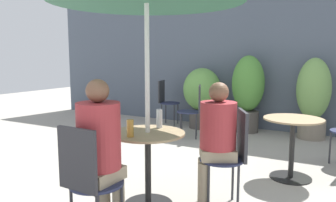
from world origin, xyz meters
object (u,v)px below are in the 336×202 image
seated_person_0 (100,145)px  potted_plant_1 (248,90)px  cafe_table_far (292,137)px  seated_person_1 (216,133)px  bistro_chair_3 (194,106)px  potted_plant_0 (202,94)px  bistro_chair_4 (165,98)px  beer_glass_0 (130,128)px  bistro_chair_0 (87,175)px  beer_glass_1 (159,118)px  potted_plant_2 (313,96)px  cafe_table_near (148,155)px  bistro_chair_1 (232,149)px

seated_person_0 → potted_plant_1: potted_plant_1 is taller
cafe_table_far → seated_person_1: bearing=-115.6°
bistro_chair_3 → potted_plant_0: (-0.20, 0.83, 0.13)m
potted_plant_1 → bistro_chair_4: bearing=-175.4°
bistro_chair_3 → beer_glass_0: 2.98m
cafe_table_far → seated_person_0: size_ratio=0.57×
bistro_chair_0 → bistro_chair_4: 4.56m
beer_glass_1 → cafe_table_far: bearing=47.0°
potted_plant_2 → beer_glass_1: bearing=-108.6°
seated_person_1 → potted_plant_0: (-1.49, 3.20, -0.03)m
cafe_table_near → beer_glass_0: beer_glass_0 is taller
bistro_chair_3 → cafe_table_near: bearing=-7.0°
bistro_chair_1 → potted_plant_2: bearing=144.8°
bistro_chair_3 → cafe_table_far: bearing=33.3°
bistro_chair_3 → potted_plant_0: bearing=172.0°
bistro_chair_3 → seated_person_0: (0.68, -3.32, 0.19)m
bistro_chair_1 → seated_person_0: 1.27m
bistro_chair_0 → beer_glass_1: 1.06m
seated_person_0 → beer_glass_1: (0.02, 0.87, 0.07)m
seated_person_0 → seated_person_1: seated_person_0 is taller
cafe_table_far → beer_glass_1: (-1.11, -1.19, 0.32)m
bistro_chair_0 → seated_person_0: seated_person_0 is taller
bistro_chair_0 → potted_plant_2: (1.16, 4.40, 0.19)m
beer_glass_0 → potted_plant_1: size_ratio=0.11×
bistro_chair_3 → beer_glass_1: size_ratio=4.97×
cafe_table_near → seated_person_1: bearing=27.7°
potted_plant_0 → cafe_table_far: bearing=-46.0°
beer_glass_0 → bistro_chair_1: bearing=38.4°
bistro_chair_1 → potted_plant_2: 3.26m
cafe_table_far → potted_plant_1: size_ratio=0.50×
bistro_chair_3 → beer_glass_1: 2.56m
cafe_table_far → bistro_chair_0: bearing=-117.2°
seated_person_1 → beer_glass_0: bearing=-77.3°
cafe_table_near → seated_person_0: 0.69m
cafe_table_far → bistro_chair_0: 2.49m
bistro_chair_3 → potted_plant_0: size_ratio=0.77×
seated_person_1 → seated_person_0: bearing=-60.0°
potted_plant_1 → potted_plant_2: potted_plant_1 is taller
bistro_chair_0 → bistro_chair_4: bearing=-66.1°
bistro_chair_1 → beer_glass_0: 0.99m
seated_person_0 → potted_plant_1: 4.22m
bistro_chair_0 → beer_glass_1: (0.03, 1.03, 0.26)m
potted_plant_2 → cafe_table_near: bearing=-107.4°
cafe_table_near → seated_person_1: 0.68m
bistro_chair_1 → bistro_chair_4: size_ratio=1.00×
cafe_table_near → cafe_table_far: size_ratio=1.00×
bistro_chair_1 → beer_glass_1: size_ratio=4.97×
seated_person_1 → potted_plant_1: (-0.58, 3.27, 0.10)m
beer_glass_1 → potted_plant_0: size_ratio=0.16×
potted_plant_2 → seated_person_1: bearing=-99.6°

